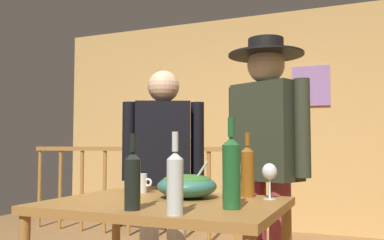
{
  "coord_description": "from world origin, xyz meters",
  "views": [
    {
      "loc": [
        1.16,
        -2.46,
        1.04
      ],
      "look_at": [
        0.26,
        -0.31,
        1.19
      ],
      "focal_mm": 38.59,
      "sensor_mm": 36.0,
      "label": 1
    }
  ],
  "objects_px": {
    "stair_railing": "(158,182)",
    "serving_table": "(165,219)",
    "salad_bowl": "(187,185)",
    "wine_bottle_green": "(232,171)",
    "wine_glass": "(270,173)",
    "person_standing_right": "(267,149)",
    "mug_white": "(141,183)",
    "flat_screen_tv": "(153,173)",
    "wine_bottle_dark": "(133,179)",
    "person_standing_left": "(163,166)",
    "wine_bottle_clear": "(175,181)",
    "tv_console": "(154,209)",
    "wine_bottle_amber": "(248,170)",
    "framed_picture": "(311,86)"
  },
  "relations": [
    {
      "from": "mug_white",
      "to": "person_standing_left",
      "type": "bearing_deg",
      "value": 98.77
    },
    {
      "from": "mug_white",
      "to": "person_standing_right",
      "type": "bearing_deg",
      "value": 32.81
    },
    {
      "from": "tv_console",
      "to": "person_standing_left",
      "type": "bearing_deg",
      "value": -60.9
    },
    {
      "from": "wine_bottle_dark",
      "to": "person_standing_right",
      "type": "distance_m",
      "value": 1.05
    },
    {
      "from": "stair_railing",
      "to": "wine_bottle_green",
      "type": "height_order",
      "value": "wine_bottle_green"
    },
    {
      "from": "tv_console",
      "to": "mug_white",
      "type": "relative_size",
      "value": 7.87
    },
    {
      "from": "salad_bowl",
      "to": "wine_bottle_amber",
      "type": "xyz_separation_m",
      "value": [
        0.27,
        0.17,
        0.07
      ]
    },
    {
      "from": "wine_bottle_amber",
      "to": "person_standing_left",
      "type": "relative_size",
      "value": 0.22
    },
    {
      "from": "stair_railing",
      "to": "wine_bottle_green",
      "type": "xyz_separation_m",
      "value": [
        1.63,
        -2.47,
        0.3
      ]
    },
    {
      "from": "stair_railing",
      "to": "salad_bowl",
      "type": "distance_m",
      "value": 2.58
    },
    {
      "from": "wine_bottle_green",
      "to": "mug_white",
      "type": "height_order",
      "value": "wine_bottle_green"
    },
    {
      "from": "wine_bottle_clear",
      "to": "serving_table",
      "type": "bearing_deg",
      "value": 121.79
    },
    {
      "from": "wine_glass",
      "to": "person_standing_right",
      "type": "bearing_deg",
      "value": 103.95
    },
    {
      "from": "salad_bowl",
      "to": "wine_bottle_dark",
      "type": "height_order",
      "value": "wine_bottle_dark"
    },
    {
      "from": "wine_glass",
      "to": "wine_bottle_amber",
      "type": "distance_m",
      "value": 0.13
    },
    {
      "from": "salad_bowl",
      "to": "person_standing_left",
      "type": "xyz_separation_m",
      "value": [
        -0.41,
        0.54,
        0.06
      ]
    },
    {
      "from": "wine_bottle_clear",
      "to": "wine_bottle_dark",
      "type": "bearing_deg",
      "value": 169.29
    },
    {
      "from": "tv_console",
      "to": "wine_glass",
      "type": "distance_m",
      "value": 3.53
    },
    {
      "from": "mug_white",
      "to": "person_standing_left",
      "type": "xyz_separation_m",
      "value": [
        -0.06,
        0.41,
        0.08
      ]
    },
    {
      "from": "flat_screen_tv",
      "to": "salad_bowl",
      "type": "distance_m",
      "value": 3.32
    },
    {
      "from": "wine_bottle_amber",
      "to": "stair_railing",
      "type": "bearing_deg",
      "value": 127.81
    },
    {
      "from": "framed_picture",
      "to": "stair_railing",
      "type": "bearing_deg",
      "value": -149.0
    },
    {
      "from": "stair_railing",
      "to": "serving_table",
      "type": "distance_m",
      "value": 2.67
    },
    {
      "from": "wine_bottle_amber",
      "to": "mug_white",
      "type": "relative_size",
      "value": 2.95
    },
    {
      "from": "salad_bowl",
      "to": "wine_bottle_clear",
      "type": "xyz_separation_m",
      "value": [
        0.16,
        -0.49,
        0.06
      ]
    },
    {
      "from": "flat_screen_tv",
      "to": "wine_bottle_dark",
      "type": "height_order",
      "value": "wine_bottle_dark"
    },
    {
      "from": "person_standing_left",
      "to": "framed_picture",
      "type": "bearing_deg",
      "value": -128.93
    },
    {
      "from": "person_standing_right",
      "to": "framed_picture",
      "type": "bearing_deg",
      "value": -64.78
    },
    {
      "from": "framed_picture",
      "to": "flat_screen_tv",
      "type": "xyz_separation_m",
      "value": [
        -1.97,
        -0.32,
        -1.08
      ]
    },
    {
      "from": "wine_bottle_green",
      "to": "wine_bottle_amber",
      "type": "xyz_separation_m",
      "value": [
        -0.04,
        0.43,
        -0.02
      ]
    },
    {
      "from": "framed_picture",
      "to": "wine_bottle_amber",
      "type": "distance_m",
      "value": 3.11
    },
    {
      "from": "stair_railing",
      "to": "person_standing_left",
      "type": "height_order",
      "value": "person_standing_left"
    },
    {
      "from": "wine_glass",
      "to": "wine_bottle_green",
      "type": "height_order",
      "value": "wine_bottle_green"
    },
    {
      "from": "wine_bottle_dark",
      "to": "person_standing_right",
      "type": "height_order",
      "value": "person_standing_right"
    },
    {
      "from": "stair_railing",
      "to": "person_standing_left",
      "type": "distance_m",
      "value": 1.93
    },
    {
      "from": "flat_screen_tv",
      "to": "mug_white",
      "type": "distance_m",
      "value": 3.05
    },
    {
      "from": "mug_white",
      "to": "flat_screen_tv",
      "type": "bearing_deg",
      "value": 116.66
    },
    {
      "from": "framed_picture",
      "to": "tv_console",
      "type": "xyz_separation_m",
      "value": [
        -1.97,
        -0.29,
        -1.55
      ]
    },
    {
      "from": "tv_console",
      "to": "wine_bottle_green",
      "type": "bearing_deg",
      "value": -57.11
    },
    {
      "from": "framed_picture",
      "to": "mug_white",
      "type": "height_order",
      "value": "framed_picture"
    },
    {
      "from": "stair_railing",
      "to": "flat_screen_tv",
      "type": "distance_m",
      "value": 0.74
    },
    {
      "from": "stair_railing",
      "to": "flat_screen_tv",
      "type": "xyz_separation_m",
      "value": [
        -0.39,
        0.63,
        0.04
      ]
    },
    {
      "from": "wine_glass",
      "to": "person_standing_left",
      "type": "height_order",
      "value": "person_standing_left"
    },
    {
      "from": "wine_bottle_green",
      "to": "wine_bottle_amber",
      "type": "bearing_deg",
      "value": 95.86
    },
    {
      "from": "salad_bowl",
      "to": "stair_railing",
      "type": "bearing_deg",
      "value": 120.66
    },
    {
      "from": "serving_table",
      "to": "wine_bottle_dark",
      "type": "distance_m",
      "value": 0.37
    },
    {
      "from": "wine_bottle_amber",
      "to": "framed_picture",
      "type": "bearing_deg",
      "value": 90.14
    },
    {
      "from": "stair_railing",
      "to": "wine_glass",
      "type": "height_order",
      "value": "stair_railing"
    },
    {
      "from": "stair_railing",
      "to": "mug_white",
      "type": "height_order",
      "value": "stair_railing"
    },
    {
      "from": "flat_screen_tv",
      "to": "wine_bottle_amber",
      "type": "relative_size",
      "value": 1.57
    }
  ]
}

